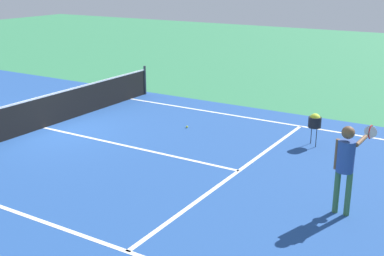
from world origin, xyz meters
The scene contains 10 objects.
ground_plane centered at (0.00, 0.00, 0.00)m, with size 60.00×60.00×0.00m, color #337F51.
court_surface_inbounds centered at (0.00, 0.00, 0.00)m, with size 10.62×24.40×0.00m, color #234C93.
line_sideline_left centered at (-4.11, -5.95, 0.00)m, with size 0.10×11.89×0.01m, color white.
line_sideline_right centered at (4.11, -5.95, 0.00)m, with size 0.10×11.89×0.01m, color white.
line_service_near centered at (0.00, -6.40, 0.00)m, with size 8.22×0.10×0.01m, color white.
line_center_service centered at (0.00, -3.20, 0.00)m, with size 0.10×6.40×0.01m, color white.
net centered at (0.00, 0.00, 0.49)m, with size 10.06×0.09×1.07m.
player_near centered at (-0.88, -9.01, 1.09)m, with size 1.23×0.54×1.74m.
ball_hopper centered at (2.64, -7.28, 0.68)m, with size 0.34×0.34×0.87m.
tennis_ball_mid_court centered at (2.20, -3.60, 0.03)m, with size 0.07×0.07×0.07m, color #CCE033.
Camera 1 is at (-9.75, -11.11, 4.42)m, focal length 46.94 mm.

